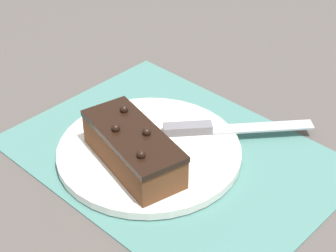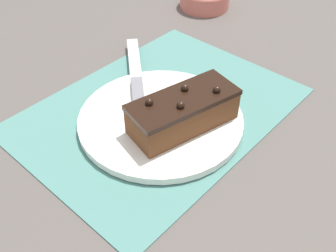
# 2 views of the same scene
# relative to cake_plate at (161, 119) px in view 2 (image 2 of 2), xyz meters

# --- Properties ---
(ground_plane) EXTENTS (3.00, 3.00, 0.00)m
(ground_plane) POSITION_rel_cake_plate_xyz_m (0.03, 0.03, -0.01)
(ground_plane) COLOR #544C47
(placemat_woven) EXTENTS (0.46, 0.34, 0.00)m
(placemat_woven) POSITION_rel_cake_plate_xyz_m (0.03, 0.03, -0.01)
(placemat_woven) COLOR slate
(placemat_woven) RESTS_ON ground_plane
(cake_plate) EXTENTS (0.27, 0.27, 0.01)m
(cake_plate) POSITION_rel_cake_plate_xyz_m (0.00, 0.00, 0.00)
(cake_plate) COLOR white
(cake_plate) RESTS_ON placemat_woven
(chocolate_cake) EXTENTS (0.18, 0.11, 0.06)m
(chocolate_cake) POSITION_rel_cake_plate_xyz_m (0.01, -0.04, 0.03)
(chocolate_cake) COLOR brown
(chocolate_cake) RESTS_ON cake_plate
(serving_knife) EXTENTS (0.17, 0.19, 0.01)m
(serving_knife) POSITION_rel_cake_plate_xyz_m (0.04, 0.10, 0.01)
(serving_knife) COLOR slate
(serving_knife) RESTS_ON cake_plate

